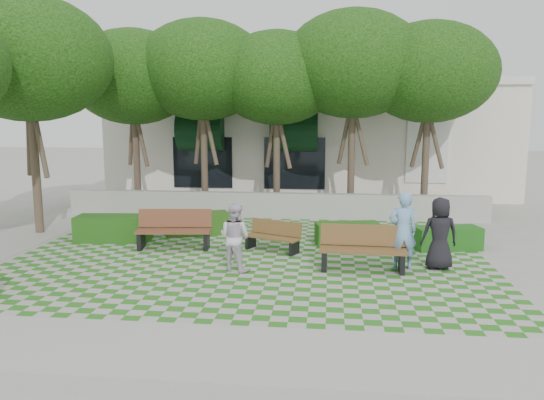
# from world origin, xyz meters

# --- Properties ---
(ground) EXTENTS (90.00, 90.00, 0.00)m
(ground) POSITION_xyz_m (0.00, 0.00, 0.00)
(ground) COLOR gray
(ground) RESTS_ON ground
(lawn) EXTENTS (12.00, 12.00, 0.00)m
(lawn) POSITION_xyz_m (0.00, 1.00, 0.01)
(lawn) COLOR #2B721E
(lawn) RESTS_ON ground
(sidewalk_south) EXTENTS (16.00, 2.00, 0.01)m
(sidewalk_south) POSITION_xyz_m (0.00, -4.70, 0.01)
(sidewalk_south) COLOR #9E9B93
(sidewalk_south) RESTS_ON ground
(retaining_wall) EXTENTS (15.00, 0.36, 0.90)m
(retaining_wall) POSITION_xyz_m (0.00, 6.20, 0.45)
(retaining_wall) COLOR #9E9B93
(retaining_wall) RESTS_ON ground
(bench_east) EXTENTS (2.04, 0.74, 1.06)m
(bench_east) POSITION_xyz_m (2.83, -0.02, 0.51)
(bench_east) COLOR brown
(bench_east) RESTS_ON ground
(bench_mid) EXTENTS (1.62, 1.12, 0.81)m
(bench_mid) POSITION_xyz_m (0.53, 1.53, 0.39)
(bench_mid) COLOR brown
(bench_mid) RESTS_ON ground
(bench_west) EXTENTS (2.09, 0.90, 1.06)m
(bench_west) POSITION_xyz_m (-2.21, 1.51, 0.51)
(bench_west) COLOR brown
(bench_west) RESTS_ON ground
(hedge_east) EXTENTS (1.88, 1.10, 0.62)m
(hedge_east) POSITION_xyz_m (5.25, 2.23, 0.31)
(hedge_east) COLOR #174D14
(hedge_east) RESTS_ON ground
(hedge_midright) EXTENTS (1.89, 1.06, 0.62)m
(hedge_midright) POSITION_xyz_m (2.55, 2.47, 0.31)
(hedge_midright) COLOR #1B4913
(hedge_midright) RESTS_ON ground
(hedge_midleft) EXTENTS (2.06, 1.40, 0.67)m
(hedge_midleft) POSITION_xyz_m (-2.03, 3.28, 0.33)
(hedge_midleft) COLOR #214A13
(hedge_midleft) RESTS_ON ground
(hedge_west) EXTENTS (2.19, 1.04, 0.74)m
(hedge_west) POSITION_xyz_m (-4.23, 2.18, 0.37)
(hedge_west) COLOR #1B4A13
(hedge_west) RESTS_ON ground
(person_blue) EXTENTS (0.70, 0.49, 1.85)m
(person_blue) POSITION_xyz_m (3.77, 0.21, 0.93)
(person_blue) COLOR #709FCD
(person_blue) RESTS_ON ground
(person_dark) EXTENTS (0.89, 0.63, 1.73)m
(person_dark) POSITION_xyz_m (4.64, 0.27, 0.87)
(person_dark) COLOR black
(person_dark) RESTS_ON ground
(person_white) EXTENTS (0.97, 0.88, 1.62)m
(person_white) POSITION_xyz_m (-0.17, -0.39, 0.81)
(person_white) COLOR silver
(person_white) RESTS_ON ground
(tree_row) EXTENTS (17.70, 13.40, 7.41)m
(tree_row) POSITION_xyz_m (-1.86, 5.95, 5.18)
(tree_row) COLOR #47382B
(tree_row) RESTS_ON ground
(building) EXTENTS (18.00, 8.92, 5.15)m
(building) POSITION_xyz_m (0.93, 14.08, 2.52)
(building) COLOR silver
(building) RESTS_ON ground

